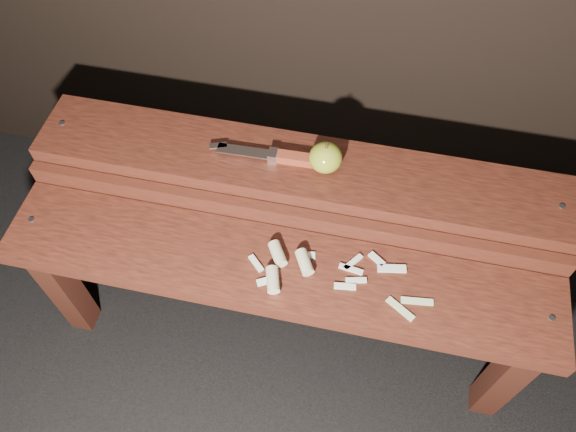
% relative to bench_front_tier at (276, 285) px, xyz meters
% --- Properties ---
extents(ground, '(60.00, 60.00, 0.00)m').
position_rel_bench_front_tier_xyz_m(ground, '(0.00, 0.06, -0.35)').
color(ground, black).
extents(bench_front_tier, '(1.20, 0.20, 0.42)m').
position_rel_bench_front_tier_xyz_m(bench_front_tier, '(0.00, 0.00, 0.00)').
color(bench_front_tier, black).
rests_on(bench_front_tier, ground).
extents(bench_rear_tier, '(1.20, 0.21, 0.50)m').
position_rel_bench_front_tier_xyz_m(bench_rear_tier, '(0.00, 0.23, 0.06)').
color(bench_rear_tier, black).
rests_on(bench_rear_tier, ground).
extents(apple, '(0.07, 0.07, 0.08)m').
position_rel_bench_front_tier_xyz_m(apple, '(0.06, 0.23, 0.18)').
color(apple, olive).
rests_on(apple, bench_rear_tier).
extents(knife, '(0.26, 0.03, 0.02)m').
position_rel_bench_front_tier_xyz_m(knife, '(-0.03, 0.23, 0.16)').
color(knife, maroon).
rests_on(knife, bench_rear_tier).
extents(apple_scraps, '(0.39, 0.15, 0.03)m').
position_rel_bench_front_tier_xyz_m(apple_scraps, '(0.05, 0.01, 0.08)').
color(apple_scraps, beige).
rests_on(apple_scraps, bench_front_tier).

